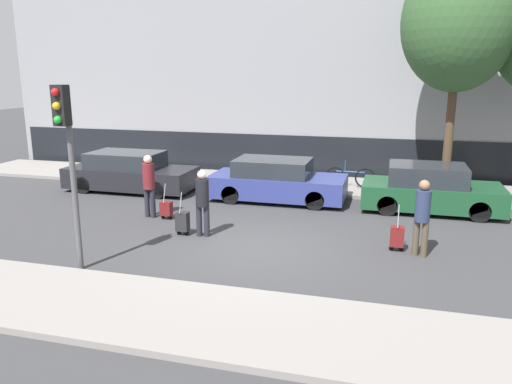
% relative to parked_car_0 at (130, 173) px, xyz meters
% --- Properties ---
extents(ground_plane, '(80.00, 80.00, 0.00)m').
position_rel_parked_car_0_xyz_m(ground_plane, '(5.94, -4.65, -0.65)').
color(ground_plane, '#38383A').
extents(sidewalk_near, '(28.00, 2.50, 0.12)m').
position_rel_parked_car_0_xyz_m(sidewalk_near, '(5.94, -8.40, -0.59)').
color(sidewalk_near, gray).
rests_on(sidewalk_near, ground_plane).
extents(sidewalk_far, '(28.00, 3.00, 0.12)m').
position_rel_parked_car_0_xyz_m(sidewalk_far, '(5.94, 2.35, -0.59)').
color(sidewalk_far, gray).
rests_on(sidewalk_far, ground_plane).
extents(building_facade, '(28.00, 3.39, 13.21)m').
position_rel_parked_car_0_xyz_m(building_facade, '(5.94, 6.22, 5.94)').
color(building_facade, gray).
rests_on(building_facade, ground_plane).
extents(parked_car_0, '(4.55, 1.88, 1.39)m').
position_rel_parked_car_0_xyz_m(parked_car_0, '(0.00, 0.00, 0.00)').
color(parked_car_0, black).
rests_on(parked_car_0, ground_plane).
extents(parked_car_1, '(4.40, 1.87, 1.38)m').
position_rel_parked_car_0_xyz_m(parked_car_1, '(5.38, 0.00, -0.00)').
color(parked_car_1, navy).
rests_on(parked_car_1, ground_plane).
extents(parked_car_2, '(4.08, 1.89, 1.43)m').
position_rel_parked_car_0_xyz_m(parked_car_2, '(10.17, -0.01, 0.01)').
color(parked_car_2, '#194728').
rests_on(parked_car_2, ground_plane).
extents(pedestrian_left, '(0.35, 0.34, 1.84)m').
position_rel_parked_car_0_xyz_m(pedestrian_left, '(2.26, -2.89, 0.40)').
color(pedestrian_left, '#23232D').
rests_on(pedestrian_left, ground_plane).
extents(trolley_left, '(0.34, 0.29, 1.05)m').
position_rel_parked_car_0_xyz_m(trolley_left, '(2.80, -2.96, -0.34)').
color(trolley_left, maroon).
rests_on(trolley_left, ground_plane).
extents(pedestrian_center, '(0.35, 0.34, 1.74)m').
position_rel_parked_car_0_xyz_m(pedestrian_center, '(4.39, -4.12, 0.34)').
color(pedestrian_center, '#23232D').
rests_on(pedestrian_center, ground_plane).
extents(trolley_center, '(0.34, 0.29, 1.16)m').
position_rel_parked_car_0_xyz_m(trolley_center, '(3.84, -4.18, -0.29)').
color(trolley_center, '#262628').
rests_on(trolley_center, ground_plane).
extents(pedestrian_right, '(0.34, 0.34, 1.80)m').
position_rel_parked_car_0_xyz_m(pedestrian_right, '(9.73, -4.13, 0.38)').
color(pedestrian_right, '#4C4233').
rests_on(pedestrian_right, ground_plane).
extents(trolley_right, '(0.34, 0.29, 1.14)m').
position_rel_parked_car_0_xyz_m(trolley_right, '(9.22, -3.92, -0.29)').
color(trolley_right, maroon).
rests_on(trolley_right, ground_plane).
extents(traffic_light, '(0.28, 0.47, 3.91)m').
position_rel_parked_car_0_xyz_m(traffic_light, '(2.65, -7.01, 2.13)').
color(traffic_light, '#515154').
rests_on(traffic_light, ground_plane).
extents(parked_bicycle, '(1.77, 0.06, 0.96)m').
position_rel_parked_car_0_xyz_m(parked_bicycle, '(7.59, 2.10, -0.16)').
color(parked_bicycle, black).
rests_on(parked_bicycle, sidewalk_far).
extents(bare_tree_down_street, '(3.54, 3.54, 7.71)m').
position_rel_parked_car_0_xyz_m(bare_tree_down_street, '(10.74, 1.77, 5.00)').
color(bare_tree_down_street, '#4C3826').
rests_on(bare_tree_down_street, sidewalk_far).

